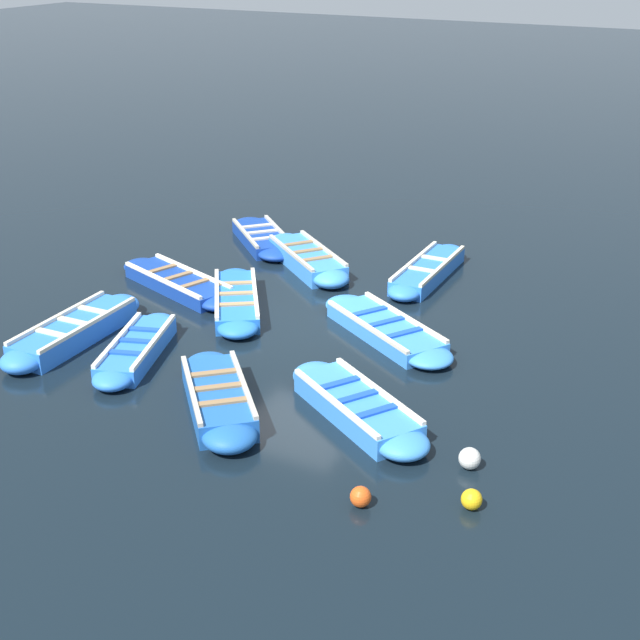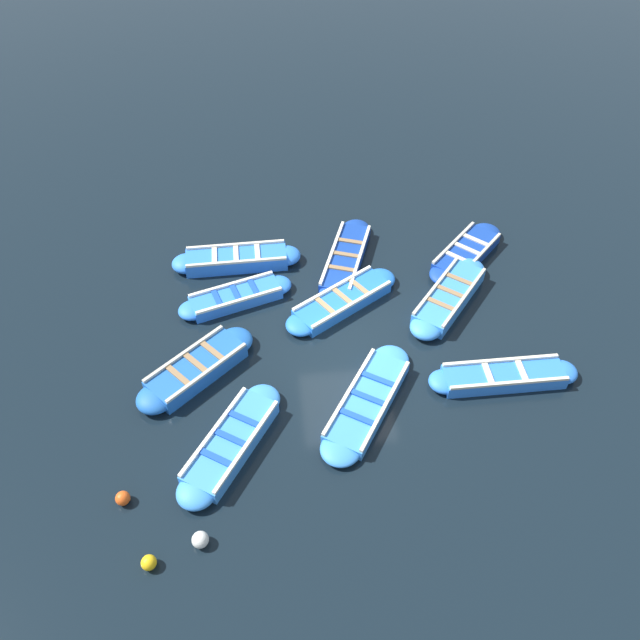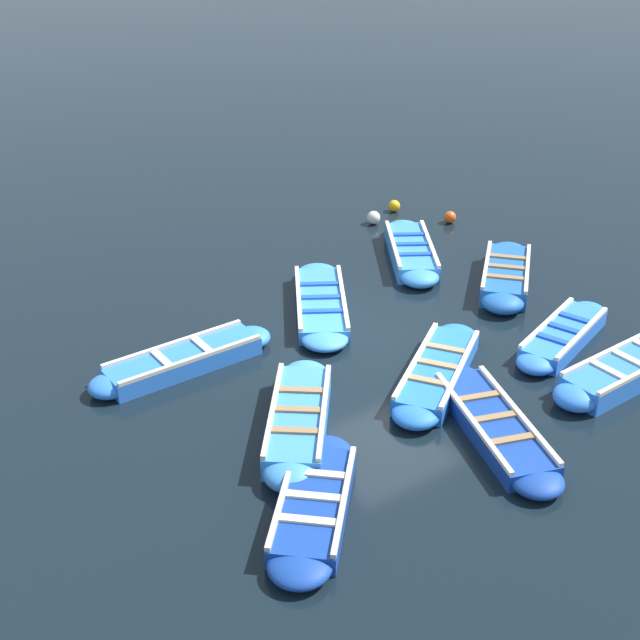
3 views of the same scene
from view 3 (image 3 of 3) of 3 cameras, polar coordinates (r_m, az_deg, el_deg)
The scene contains 14 objects.
ground_plane at distance 16.91m, azimuth 4.07°, elevation -1.63°, with size 120.00×120.00×0.00m, color black.
boat_stern_in at distance 16.26m, azimuth -8.74°, elevation -2.58°, with size 0.79×3.61×0.40m.
boat_near_quay at distance 18.03m, azimuth 0.05°, elevation 1.04°, with size 3.64×2.76×0.35m.
boat_centre at distance 17.47m, azimuth 15.30°, elevation -0.99°, with size 1.66×3.21×0.39m.
boat_far_corner at distance 14.71m, azimuth 11.08°, elevation -6.62°, with size 3.79×2.02×0.36m.
boat_inner_gap at distance 20.33m, azimuth 5.85°, elevation 4.37°, with size 3.36×2.56×0.43m.
boat_broadside at distance 12.91m, azimuth -0.41°, elevation -11.76°, with size 2.98×2.90×0.37m.
boat_outer_left at distance 14.48m, azimuth -1.39°, elevation -6.43°, with size 3.27×2.87×0.46m.
boat_alongside at distance 15.88m, azimuth 7.52°, elevation -3.34°, with size 2.64×3.43×0.39m.
boat_mid_row at distance 16.67m, azimuth 19.15°, elevation -3.01°, with size 0.92×3.66×0.46m.
boat_bow_out at distance 19.47m, azimuth 11.81°, elevation 2.79°, with size 2.85×3.06×0.47m.
buoy_orange_near at distance 22.99m, azimuth 4.78°, elevation 7.29°, with size 0.30×0.30×0.30m, color #EAB214.
buoy_yellow_far at distance 22.44m, azimuth 8.32°, elevation 6.53°, with size 0.30×0.30×0.30m, color #E05119.
buoy_white_drifting at distance 22.17m, azimuth 3.45°, elevation 6.56°, with size 0.33×0.33×0.33m, color silver.
Camera 3 is at (-11.18, 9.36, 8.56)m, focal length 50.00 mm.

